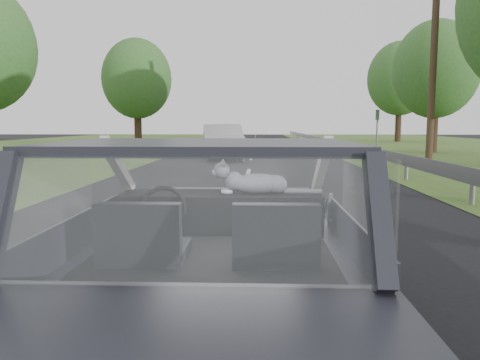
# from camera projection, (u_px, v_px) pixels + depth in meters

# --- Properties ---
(ground) EXTENTS (140.00, 140.00, 0.00)m
(ground) POSITION_uv_depth(u_px,v_px,m) (214.00, 351.00, 3.20)
(ground) COLOR black
(ground) RESTS_ON ground
(subject_car) EXTENTS (1.80, 4.00, 1.45)m
(subject_car) POSITION_uv_depth(u_px,v_px,m) (213.00, 247.00, 3.11)
(subject_car) COLOR black
(subject_car) RESTS_ON ground
(dashboard) EXTENTS (1.58, 0.45, 0.30)m
(dashboard) POSITION_uv_depth(u_px,v_px,m) (221.00, 212.00, 3.72)
(dashboard) COLOR black
(dashboard) RESTS_ON subject_car
(driver_seat) EXTENTS (0.50, 0.72, 0.42)m
(driver_seat) POSITION_uv_depth(u_px,v_px,m) (143.00, 234.00, 2.82)
(driver_seat) COLOR black
(driver_seat) RESTS_ON subject_car
(passenger_seat) EXTENTS (0.50, 0.72, 0.42)m
(passenger_seat) POSITION_uv_depth(u_px,v_px,m) (275.00, 235.00, 2.79)
(passenger_seat) COLOR black
(passenger_seat) RESTS_ON subject_car
(steering_wheel) EXTENTS (0.36, 0.36, 0.04)m
(steering_wheel) POSITION_uv_depth(u_px,v_px,m) (163.00, 209.00, 3.43)
(steering_wheel) COLOR black
(steering_wheel) RESTS_ON dashboard
(cat) EXTENTS (0.63, 0.25, 0.27)m
(cat) POSITION_uv_depth(u_px,v_px,m) (257.00, 182.00, 3.66)
(cat) COLOR slate
(cat) RESTS_ON dashboard
(guardrail) EXTENTS (0.05, 90.00, 0.32)m
(guardrail) POSITION_uv_depth(u_px,v_px,m) (403.00, 159.00, 12.89)
(guardrail) COLOR gray
(guardrail) RESTS_ON ground
(other_car) EXTENTS (2.52, 4.95, 1.56)m
(other_car) POSITION_uv_depth(u_px,v_px,m) (223.00, 142.00, 20.77)
(other_car) COLOR #B9B9B9
(other_car) RESTS_ON ground
(highway_sign) EXTENTS (0.48, 0.90, 2.36)m
(highway_sign) POSITION_uv_depth(u_px,v_px,m) (377.00, 131.00, 26.49)
(highway_sign) COLOR #0C461D
(highway_sign) RESTS_ON ground
(utility_pole) EXTENTS (0.34, 0.34, 8.80)m
(utility_pole) POSITION_uv_depth(u_px,v_px,m) (434.00, 54.00, 18.98)
(utility_pole) COLOR #3E2E1B
(utility_pole) RESTS_ON ground
(tree_2) EXTENTS (5.68, 5.68, 6.91)m
(tree_2) POSITION_uv_depth(u_px,v_px,m) (435.00, 89.00, 25.26)
(tree_2) COLOR #2C5E2B
(tree_2) RESTS_ON ground
(tree_3) EXTENTS (6.02, 6.02, 8.62)m
(tree_3) POSITION_uv_depth(u_px,v_px,m) (399.00, 93.00, 41.67)
(tree_3) COLOR #2C5E2B
(tree_3) RESTS_ON ground
(tree_6) EXTENTS (5.27, 5.27, 7.13)m
(tree_6) POSITION_uv_depth(u_px,v_px,m) (137.00, 95.00, 31.92)
(tree_6) COLOR #2C5E2B
(tree_6) RESTS_ON ground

